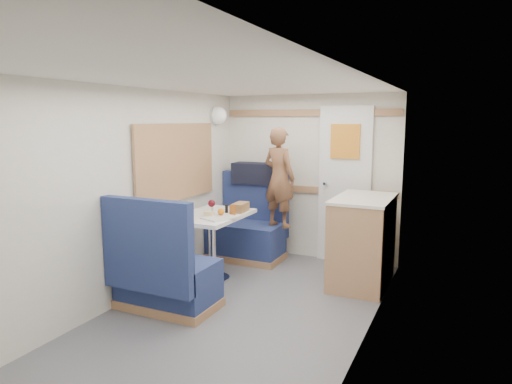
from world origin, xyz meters
The scene contains 26 objects.
floor centered at (0.00, 0.00, 0.00)m, with size 4.50×4.50×0.00m, color #515156.
ceiling centered at (0.00, 0.00, 2.00)m, with size 4.50×4.50×0.00m, color silver.
wall_back centered at (0.00, 2.25, 1.00)m, with size 2.20×0.02×2.00m, color silver.
wall_left centered at (-1.10, 0.00, 1.00)m, with size 0.02×4.50×2.00m, color silver.
wall_right centered at (1.10, 0.00, 1.00)m, with size 0.02×4.50×2.00m, color silver.
oak_trim_low centered at (0.00, 2.23, 0.85)m, with size 2.15×0.02×0.08m, color #946843.
oak_trim_high centered at (0.00, 2.23, 1.78)m, with size 2.15×0.02×0.08m, color #946843.
side_window centered at (-1.08, 1.00, 1.25)m, with size 0.04×1.30×0.72m, color gray.
rear_door centered at (0.45, 2.22, 0.97)m, with size 0.62×0.12×1.86m.
dinette_table centered at (-0.65, 1.00, 0.57)m, with size 0.62×0.92×0.72m.
bench_far centered at (-0.65, 1.86, 0.30)m, with size 0.90×0.59×1.05m.
bench_near centered at (-0.65, 0.14, 0.30)m, with size 0.90×0.59×1.05m.
ledge centered at (-0.65, 2.12, 0.88)m, with size 0.90×0.14×0.04m, color #946843.
dome_light centered at (-1.04, 1.85, 1.75)m, with size 0.20×0.20×0.20m, color white.
galley_counter centered at (0.82, 1.55, 0.47)m, with size 0.57×0.92×0.92m.
person centered at (-0.23, 1.83, 1.03)m, with size 0.42×0.28×1.16m, color brown.
duffel_bag centered at (-0.67, 2.12, 1.03)m, with size 0.54×0.26×0.26m, color black.
tray centered at (-0.47, 0.84, 0.73)m, with size 0.24×0.31×0.02m, color silver.
orange_fruit centered at (-0.50, 0.92, 0.77)m, with size 0.07×0.07×0.07m, color #E5600A.
cheese_block centered at (-0.61, 0.87, 0.76)m, with size 0.10×0.06×0.03m, color #EDE088.
wine_glass centered at (-0.61, 0.92, 0.84)m, with size 0.08×0.08×0.17m.
tumbler_left centered at (-0.77, 0.62, 0.77)m, with size 0.07×0.07×0.11m, color silver.
beer_glass centered at (-0.43, 1.04, 0.77)m, with size 0.07×0.07×0.10m, color #944915.
pepper_grinder centered at (-0.54, 1.12, 0.76)m, with size 0.03×0.03×0.09m, color black.
salt_grinder centered at (-0.62, 0.96, 0.76)m, with size 0.03×0.03×0.09m, color white.
bread_loaf centered at (-0.43, 1.24, 0.77)m, with size 0.12×0.23×0.10m, color brown.
Camera 1 is at (1.74, -3.06, 1.70)m, focal length 32.00 mm.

